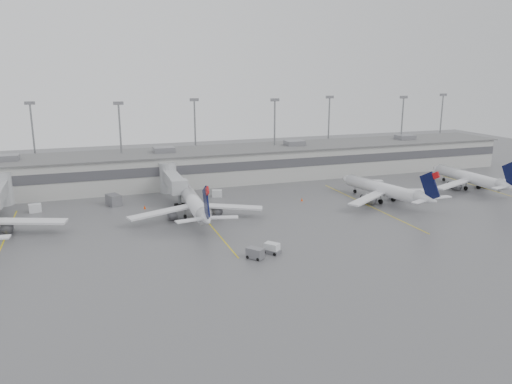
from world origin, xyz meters
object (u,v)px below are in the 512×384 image
object	(u,v)px
jet_mid_left	(195,204)
jet_mid_right	(386,190)
jet_far_right	(472,178)
baggage_tug	(272,249)

from	to	relation	value
jet_mid_left	jet_mid_right	distance (m)	41.64
jet_mid_right	jet_far_right	xyz separation A→B (m)	(26.20, 3.65, -0.04)
jet_mid_left	jet_far_right	xyz separation A→B (m)	(67.80, 1.88, -0.15)
jet_mid_right	baggage_tug	world-z (taller)	jet_mid_right
jet_mid_left	baggage_tug	xyz separation A→B (m)	(7.27, -22.61, -2.27)
jet_mid_left	jet_far_right	distance (m)	67.83
jet_mid_left	jet_mid_right	xyz separation A→B (m)	(41.60, -1.77, -0.11)
jet_mid_left	jet_mid_right	world-z (taller)	jet_mid_left
jet_mid_left	jet_far_right	size ratio (longest dim) A/B	1.06
jet_mid_right	baggage_tug	bearing A→B (deg)	-160.89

